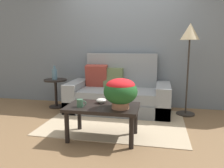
% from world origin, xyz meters
% --- Properties ---
extents(ground_plane, '(14.00, 14.00, 0.00)m').
position_xyz_m(ground_plane, '(0.00, 0.00, 0.00)').
color(ground_plane, brown).
extents(wall_back, '(6.40, 0.12, 2.70)m').
position_xyz_m(wall_back, '(0.00, 1.22, 1.35)').
color(wall_back, slate).
rests_on(wall_back, ground).
extents(area_rug, '(2.25, 1.65, 0.01)m').
position_xyz_m(area_rug, '(0.00, 0.05, 0.01)').
color(area_rug, tan).
rests_on(area_rug, ground).
extents(couch, '(1.93, 0.92, 1.10)m').
position_xyz_m(couch, '(-0.08, 0.73, 0.32)').
color(couch, slate).
rests_on(couch, ground).
extents(coffee_table, '(0.97, 0.60, 0.47)m').
position_xyz_m(coffee_table, '(-0.05, -0.63, 0.40)').
color(coffee_table, black).
rests_on(coffee_table, ground).
extents(side_table, '(0.46, 0.46, 0.58)m').
position_xyz_m(side_table, '(-1.37, 0.69, 0.40)').
color(side_table, black).
rests_on(side_table, ground).
extents(floor_lamp, '(0.33, 0.33, 1.65)m').
position_xyz_m(floor_lamp, '(1.19, 0.71, 1.34)').
color(floor_lamp, '#2D2823').
rests_on(floor_lamp, ground).
extents(potted_plant, '(0.44, 0.44, 0.39)m').
position_xyz_m(potted_plant, '(0.21, -0.70, 0.70)').
color(potted_plant, '#A36B4C').
rests_on(potted_plant, coffee_table).
extents(coffee_mug, '(0.13, 0.09, 0.10)m').
position_xyz_m(coffee_mug, '(-0.32, -0.75, 0.52)').
color(coffee_mug, '#3D664C').
rests_on(coffee_mug, coffee_table).
extents(snack_bowl, '(0.14, 0.14, 0.07)m').
position_xyz_m(snack_bowl, '(-0.10, -0.50, 0.51)').
color(snack_bowl, silver).
rests_on(snack_bowl, coffee_table).
extents(table_vase, '(0.10, 0.10, 0.28)m').
position_xyz_m(table_vase, '(-1.38, 0.68, 0.70)').
color(table_vase, slate).
rests_on(table_vase, side_table).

